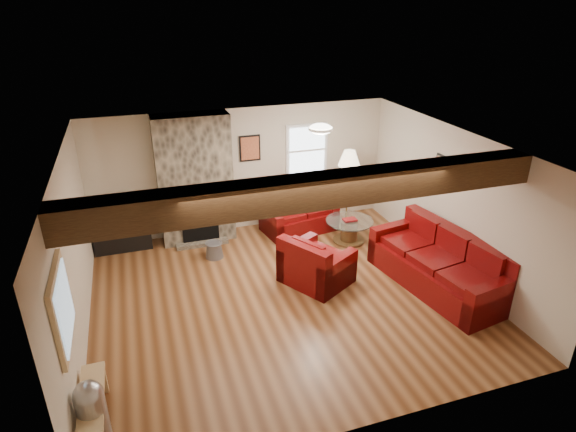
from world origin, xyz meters
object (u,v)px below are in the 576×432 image
Objects in this scene: sofa_three at (438,261)px; tv_cabinet at (123,236)px; armchair_red at (317,260)px; loveseat at (299,213)px; coffee_table at (349,231)px; floor_lamp at (349,163)px; television at (119,214)px.

sofa_three is 2.32× the size of tv_cabinet.
sofa_three reaches higher than armchair_red.
coffee_table is (0.77, -0.79, -0.16)m from loveseat.
sofa_three is 2.69m from floor_lamp.
tv_cabinet is (-3.47, 0.30, -0.12)m from loveseat.
television is at bearing 165.20° from loveseat.
television is (0.00, 0.00, 0.47)m from tv_cabinet.
floor_lamp is at bearing -26.24° from loveseat.
television reaches higher than armchair_red.
tv_cabinet is at bearing 0.00° from television.
coffee_table is 0.89× the size of tv_cabinet.
armchair_red reaches higher than loveseat.
floor_lamp is at bearing -7.44° from tv_cabinet.
television is at bearing 23.73° from armchair_red.
sofa_three is 2.36× the size of armchair_red.
floor_lamp is (0.94, -0.28, 1.07)m from loveseat.
sofa_three reaches higher than tv_cabinet.
tv_cabinet is at bearing 23.73° from armchair_red.
loveseat is at bearing -41.05° from armchair_red.
television is at bearing 172.56° from floor_lamp.
armchair_red reaches higher than tv_cabinet.
floor_lamp is at bearing -177.45° from sofa_three.
television is (-4.24, 1.09, 0.51)m from coffee_table.
coffee_table is (1.14, 1.16, -0.19)m from armchair_red.
armchair_red is at bearing -110.79° from loveseat.
coffee_table is at bearing -55.89° from loveseat.
sofa_three is 2.61× the size of coffee_table.
coffee_table is (-0.69, 1.93, -0.24)m from sofa_three.
floor_lamp is (0.17, 0.52, 1.22)m from coffee_table.
floor_lamp is at bearing -68.13° from armchair_red.
coffee_table is 4.41m from television.
sofa_three is at bearing -142.87° from armchair_red.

